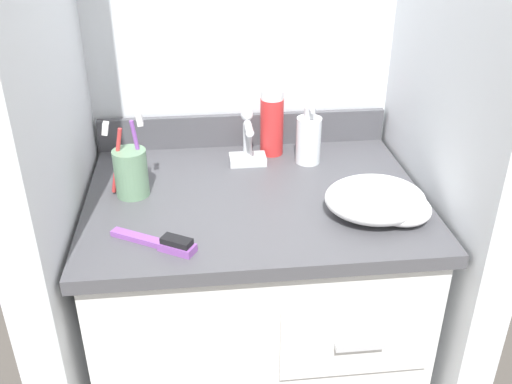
{
  "coord_description": "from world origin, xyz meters",
  "views": [
    {
      "loc": [
        -0.12,
        -1.12,
        1.41
      ],
      "look_at": [
        0.0,
        -0.03,
        0.81
      ],
      "focal_mm": 40.0,
      "sensor_mm": 36.0,
      "label": 1
    }
  ],
  "objects_px": {
    "toothbrush_cup": "(131,171)",
    "hand_towel": "(381,201)",
    "hairbrush": "(164,243)",
    "shaving_cream_can": "(272,123)",
    "soap_dispenser": "(309,139)"
  },
  "relations": [
    {
      "from": "shaving_cream_can",
      "to": "hand_towel",
      "type": "xyz_separation_m",
      "value": [
        0.18,
        -0.33,
        -0.05
      ]
    },
    {
      "from": "hand_towel",
      "to": "hairbrush",
      "type": "bearing_deg",
      "value": -170.63
    },
    {
      "from": "toothbrush_cup",
      "to": "hairbrush",
      "type": "distance_m",
      "value": 0.24
    },
    {
      "from": "shaving_cream_can",
      "to": "hand_towel",
      "type": "relative_size",
      "value": 0.78
    },
    {
      "from": "hairbrush",
      "to": "hand_towel",
      "type": "bearing_deg",
      "value": 39.9
    },
    {
      "from": "toothbrush_cup",
      "to": "soap_dispenser",
      "type": "bearing_deg",
      "value": 16.44
    },
    {
      "from": "hand_towel",
      "to": "shaving_cream_can",
      "type": "bearing_deg",
      "value": 118.95
    },
    {
      "from": "soap_dispenser",
      "to": "shaving_cream_can",
      "type": "height_order",
      "value": "shaving_cream_can"
    },
    {
      "from": "shaving_cream_can",
      "to": "hand_towel",
      "type": "distance_m",
      "value": 0.38
    },
    {
      "from": "toothbrush_cup",
      "to": "hand_towel",
      "type": "relative_size",
      "value": 0.87
    },
    {
      "from": "toothbrush_cup",
      "to": "soap_dispenser",
      "type": "height_order",
      "value": "toothbrush_cup"
    },
    {
      "from": "toothbrush_cup",
      "to": "hairbrush",
      "type": "height_order",
      "value": "toothbrush_cup"
    },
    {
      "from": "toothbrush_cup",
      "to": "hand_towel",
      "type": "xyz_separation_m",
      "value": [
        0.52,
        -0.15,
        -0.02
      ]
    },
    {
      "from": "shaving_cream_can",
      "to": "hairbrush",
      "type": "height_order",
      "value": "shaving_cream_can"
    },
    {
      "from": "toothbrush_cup",
      "to": "soap_dispenser",
      "type": "xyz_separation_m",
      "value": [
        0.42,
        0.12,
        0.0
      ]
    }
  ]
}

